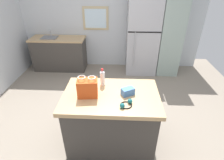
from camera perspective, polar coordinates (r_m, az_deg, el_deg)
ground at (r=3.32m, az=-2.65°, el=-13.64°), size 6.05×6.05×0.00m
back_wall at (r=5.01m, az=-0.40°, el=18.32°), size 4.86×0.13×2.51m
kitchen_island at (r=2.71m, az=-0.32°, el=-12.47°), size 1.31×0.86×0.91m
refrigerator at (r=4.72m, az=9.73°, el=13.27°), size 0.79×0.68×1.89m
tall_cabinet at (r=4.82m, az=18.18°, el=13.94°), size 0.54×0.61×2.11m
sink_counter at (r=5.17m, az=-16.48°, el=8.23°), size 1.43×0.59×1.08m
shopping_bag at (r=2.35m, az=-7.87°, el=-2.48°), size 0.28×0.20×0.29m
small_box at (r=2.40m, az=5.10°, el=-3.68°), size 0.20×0.17×0.10m
bottle at (r=2.57m, az=-3.08°, el=0.76°), size 0.07×0.07×0.27m
ear_defenders at (r=2.22m, az=4.57°, el=-7.69°), size 0.21×0.21×0.06m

